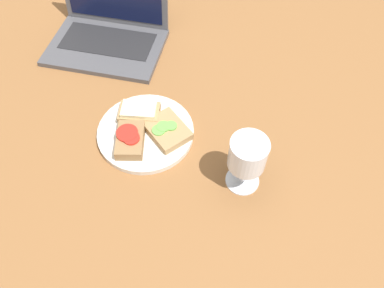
# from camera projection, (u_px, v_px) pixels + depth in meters

# --- Properties ---
(wooden_table) EXTENTS (1.40, 1.40, 0.03)m
(wooden_table) POSITION_uv_depth(u_px,v_px,m) (168.00, 140.00, 0.91)
(wooden_table) COLOR brown
(wooden_table) RESTS_ON ground
(plate) EXTENTS (0.23, 0.23, 0.01)m
(plate) POSITION_uv_depth(u_px,v_px,m) (146.00, 132.00, 0.89)
(plate) COLOR silver
(plate) RESTS_ON wooden_table
(sandwich_with_cheese) EXTENTS (0.10, 0.07, 0.03)m
(sandwich_with_cheese) POSITION_uv_depth(u_px,v_px,m) (139.00, 112.00, 0.90)
(sandwich_with_cheese) COLOR #A88456
(sandwich_with_cheese) RESTS_ON plate
(sandwich_with_tomato) EXTENTS (0.08, 0.11, 0.03)m
(sandwich_with_tomato) POSITION_uv_depth(u_px,v_px,m) (130.00, 139.00, 0.85)
(sandwich_with_tomato) COLOR #937047
(sandwich_with_tomato) RESTS_ON plate
(sandwich_with_cucumber) EXTENTS (0.13, 0.13, 0.02)m
(sandwich_with_cucumber) POSITION_uv_depth(u_px,v_px,m) (165.00, 131.00, 0.87)
(sandwich_with_cucumber) COLOR #A88456
(sandwich_with_cucumber) RESTS_ON plate
(wine_glass) EXTENTS (0.08, 0.08, 0.14)m
(wine_glass) POSITION_uv_depth(u_px,v_px,m) (248.00, 156.00, 0.74)
(wine_glass) COLOR white
(wine_glass) RESTS_ON wooden_table
(laptop) EXTENTS (0.32, 0.24, 0.21)m
(laptop) POSITION_uv_depth(u_px,v_px,m) (109.00, 28.00, 1.06)
(laptop) COLOR #4C4C51
(laptop) RESTS_ON wooden_table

